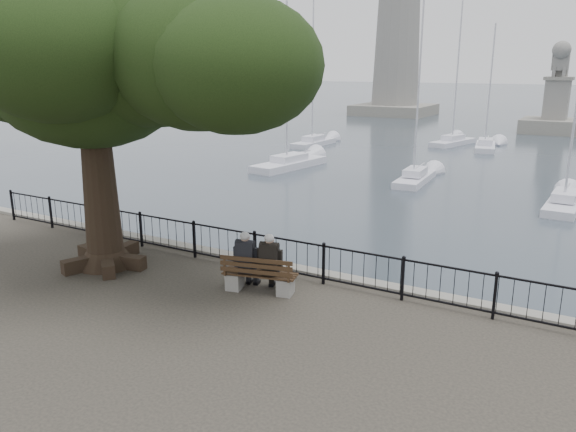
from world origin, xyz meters
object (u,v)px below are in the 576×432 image
Objects in this scene: tree at (115,49)px; lighthouse at (399,17)px; person_right at (271,265)px; person_left at (247,262)px; lion_monument at (555,110)px; bench at (259,279)px.

lighthouse is at bearing 103.03° from tree.
person_right is 6.36m from tree.
tree is at bearing -173.68° from person_left.
person_left is 48.69m from lion_monument.
tree is at bearing -96.82° from lion_monument.
tree reaches higher than person_right.
tree is at bearing -172.63° from person_right.
person_right is 0.14× the size of tree.
person_left is at bearing 176.26° from bench.
person_left reaches higher than bench.
bench is 0.46m from person_right.
bench is 1.25× the size of person_right.
person_right is 48.52m from lion_monument.
tree is 49.56m from lion_monument.
tree is (-3.43, -0.38, 4.91)m from person_left.
person_left is 0.17× the size of lion_monument.
bench is 48.70m from lion_monument.
person_left is at bearing -73.86° from lighthouse.
bench is 0.22× the size of lion_monument.
person_left is 64.02m from lighthouse.
person_left is at bearing -92.87° from lion_monument.
lighthouse is (-18.14, 60.55, 10.34)m from person_right.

